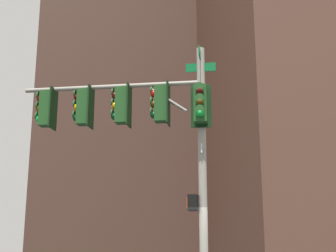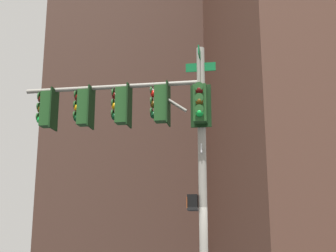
{
  "view_description": "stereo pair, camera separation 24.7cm",
  "coord_description": "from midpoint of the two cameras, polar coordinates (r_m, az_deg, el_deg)",
  "views": [
    {
      "loc": [
        -3.09,
        -11.76,
        1.58
      ],
      "look_at": [
        -0.99,
        0.47,
        4.66
      ],
      "focal_mm": 51.37,
      "sensor_mm": 36.0,
      "label": 1
    },
    {
      "loc": [
        -2.84,
        -11.8,
        1.58
      ],
      "look_at": [
        -0.99,
        0.47,
        4.66
      ],
      "focal_mm": 51.37,
      "sensor_mm": 36.0,
      "label": 2
    }
  ],
  "objects": [
    {
      "name": "building_brick_midblock",
      "position": [
        57.6,
        -3.14,
        7.55
      ],
      "size": [
        20.62,
        15.55,
        45.32
      ],
      "primitive_type": "cube",
      "color": "#4C3328",
      "rests_on": "ground_plane"
    },
    {
      "name": "signal_pole_assembly",
      "position": [
        12.89,
        -2.43,
        0.42
      ],
      "size": [
        5.15,
        2.21,
        6.82
      ],
      "rotation": [
        0.0,
        0.0,
        2.83
      ],
      "color": "#9E998C",
      "rests_on": "ground_plane"
    }
  ]
}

